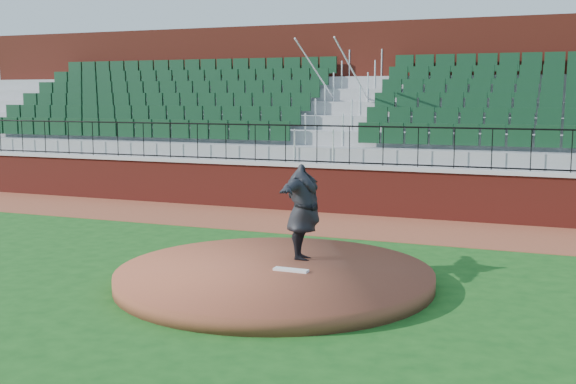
# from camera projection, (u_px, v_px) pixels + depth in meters

# --- Properties ---
(ground) EXTENTS (90.00, 90.00, 0.00)m
(ground) POSITION_uv_depth(u_px,v_px,m) (256.00, 279.00, 11.95)
(ground) COLOR #144915
(ground) RESTS_ON ground
(warning_track) EXTENTS (34.00, 3.20, 0.01)m
(warning_track) POSITION_uv_depth(u_px,v_px,m) (347.00, 225.00, 16.93)
(warning_track) COLOR brown
(warning_track) RESTS_ON ground
(field_wall) EXTENTS (34.00, 0.35, 1.20)m
(field_wall) POSITION_uv_depth(u_px,v_px,m) (365.00, 192.00, 18.32)
(field_wall) COLOR maroon
(field_wall) RESTS_ON ground
(wall_cap) EXTENTS (34.00, 0.45, 0.10)m
(wall_cap) POSITION_uv_depth(u_px,v_px,m) (366.00, 167.00, 18.23)
(wall_cap) COLOR #B7B7B7
(wall_cap) RESTS_ON field_wall
(wall_railing) EXTENTS (34.00, 0.05, 1.00)m
(wall_railing) POSITION_uv_depth(u_px,v_px,m) (366.00, 146.00, 18.16)
(wall_railing) COLOR black
(wall_railing) RESTS_ON wall_cap
(seating_stands) EXTENTS (34.00, 5.10, 4.60)m
(seating_stands) POSITION_uv_depth(u_px,v_px,m) (391.00, 123.00, 20.60)
(seating_stands) COLOR gray
(seating_stands) RESTS_ON ground
(concourse_wall) EXTENTS (34.00, 0.50, 5.50)m
(concourse_wall) POSITION_uv_depth(u_px,v_px,m) (411.00, 106.00, 23.12)
(concourse_wall) COLOR maroon
(concourse_wall) RESTS_ON ground
(pitchers_mound) EXTENTS (5.23, 5.23, 0.25)m
(pitchers_mound) POSITION_uv_depth(u_px,v_px,m) (275.00, 276.00, 11.62)
(pitchers_mound) COLOR brown
(pitchers_mound) RESTS_ON ground
(pitching_rubber) EXTENTS (0.59, 0.15, 0.04)m
(pitching_rubber) POSITION_uv_depth(u_px,v_px,m) (291.00, 270.00, 11.47)
(pitching_rubber) COLOR white
(pitching_rubber) RESTS_ON pitchers_mound
(pitcher) EXTENTS (0.79, 2.11, 1.68)m
(pitcher) POSITION_uv_depth(u_px,v_px,m) (303.00, 212.00, 12.19)
(pitcher) COLOR black
(pitcher) RESTS_ON pitchers_mound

